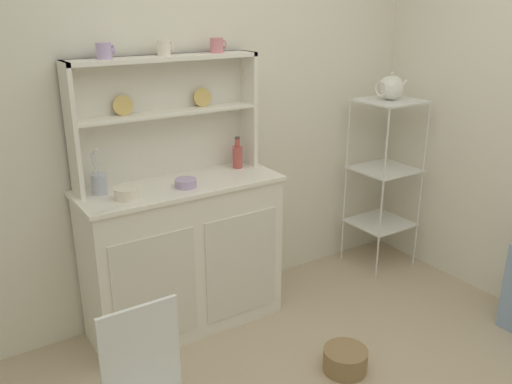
{
  "coord_description": "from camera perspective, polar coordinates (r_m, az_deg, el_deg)",
  "views": [
    {
      "loc": [
        -1.49,
        -1.26,
        1.88
      ],
      "look_at": [
        0.07,
        1.12,
        0.87
      ],
      "focal_mm": 37.56,
      "sensor_mm": 36.0,
      "label": 1
    }
  ],
  "objects": [
    {
      "name": "hutch_cabinet",
      "position": [
        3.22,
        -7.7,
        -6.6
      ],
      "size": [
        1.17,
        0.45,
        0.91
      ],
      "color": "white",
      "rests_on": "ground"
    },
    {
      "name": "jam_bottle",
      "position": [
        3.3,
        -1.99,
        3.89
      ],
      "size": [
        0.06,
        0.06,
        0.19
      ],
      "color": "#B74C47",
      "rests_on": "hutch_cabinet"
    },
    {
      "name": "bakers_rack",
      "position": [
        3.96,
        13.54,
        2.85
      ],
      "size": [
        0.41,
        0.39,
        1.24
      ],
      "color": "silver",
      "rests_on": "ground"
    },
    {
      "name": "porcelain_teapot",
      "position": [
        3.84,
        14.18,
        10.74
      ],
      "size": [
        0.26,
        0.17,
        0.19
      ],
      "color": "white",
      "rests_on": "bakers_rack"
    },
    {
      "name": "cup_lilac_0",
      "position": [
        2.9,
        -15.86,
        14.26
      ],
      "size": [
        0.09,
        0.08,
        0.08
      ],
      "color": "#B79ECC",
      "rests_on": "hutch_shelf_unit"
    },
    {
      "name": "utensil_jar",
      "position": [
        2.96,
        -16.34,
        0.89
      ],
      "size": [
        0.08,
        0.08,
        0.25
      ],
      "color": "#B2B7C6",
      "rests_on": "hutch_cabinet"
    },
    {
      "name": "wall_back",
      "position": [
        3.31,
        -5.87,
        8.52
      ],
      "size": [
        3.84,
        0.05,
        2.5
      ],
      "primitive_type": "cube",
      "color": "silver",
      "rests_on": "ground"
    },
    {
      "name": "hutch_shelf_unit",
      "position": [
        3.1,
        -9.76,
        8.85
      ],
      "size": [
        1.09,
        0.18,
        0.69
      ],
      "color": "silver",
      "rests_on": "hutch_cabinet"
    },
    {
      "name": "floor_basket",
      "position": [
        3.05,
        9.48,
        -17.22
      ],
      "size": [
        0.24,
        0.24,
        0.12
      ],
      "primitive_type": "cylinder",
      "color": "#93754C",
      "rests_on": "ground"
    },
    {
      "name": "cup_rose_2",
      "position": [
        3.16,
        -4.18,
        15.32
      ],
      "size": [
        0.09,
        0.08,
        0.08
      ],
      "color": "#D17A84",
      "rests_on": "hutch_shelf_unit"
    },
    {
      "name": "bowl_mixing_large",
      "position": [
        2.86,
        -13.64,
        -0.14
      ],
      "size": [
        0.13,
        0.13,
        0.06
      ],
      "primitive_type": "cylinder",
      "color": "silver",
      "rests_on": "hutch_cabinet"
    },
    {
      "name": "bowl_floral_medium",
      "position": [
        2.98,
        -7.49,
        0.95
      ],
      "size": [
        0.12,
        0.12,
        0.05
      ],
      "primitive_type": "cylinder",
      "color": "#B79ECC",
      "rests_on": "hutch_cabinet"
    },
    {
      "name": "cup_cream_1",
      "position": [
        3.02,
        -9.76,
        14.88
      ],
      "size": [
        0.09,
        0.07,
        0.08
      ],
      "color": "silver",
      "rests_on": "hutch_shelf_unit"
    }
  ]
}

